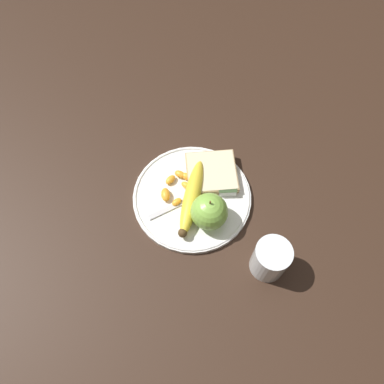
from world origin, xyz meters
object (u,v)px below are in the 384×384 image
object	(u,v)px
juice_glass	(270,259)
jam_packet	(227,188)
banana	(191,197)
bread_slice	(212,173)
plate	(192,197)
fork	(190,199)
apple	(209,212)

from	to	relation	value
juice_glass	jam_packet	xyz separation A→B (m)	(0.07, -0.18, -0.02)
banana	bread_slice	xyz separation A→B (m)	(-0.05, -0.07, -0.01)
plate	banana	xyz separation A→B (m)	(0.00, 0.01, 0.02)
bread_slice	fork	size ratio (longest dim) A/B	0.74
fork	jam_packet	distance (m)	0.09
jam_packet	banana	bearing A→B (deg)	17.15
jam_packet	juice_glass	bearing A→B (deg)	112.29
fork	apple	bearing A→B (deg)	-78.06
apple	banana	size ratio (longest dim) A/B	0.46
plate	bread_slice	distance (m)	0.08
jam_packet	fork	bearing A→B (deg)	13.48
banana	fork	distance (m)	0.02
banana	jam_packet	world-z (taller)	banana
fork	jam_packet	xyz separation A→B (m)	(-0.09, -0.02, 0.01)
juice_glass	jam_packet	world-z (taller)	juice_glass
apple	fork	bearing A→B (deg)	-51.75
apple	plate	bearing A→B (deg)	-59.19
plate	juice_glass	world-z (taller)	juice_glass
banana	bread_slice	world-z (taller)	banana
bread_slice	plate	bearing A→B (deg)	49.08
juice_glass	bread_slice	xyz separation A→B (m)	(0.11, -0.23, -0.02)
apple	bread_slice	bearing A→B (deg)	-96.01
plate	banana	size ratio (longest dim) A/B	1.41
juice_glass	apple	distance (m)	0.16
apple	fork	size ratio (longest dim) A/B	0.54
fork	banana	bearing A→B (deg)	-90.63
banana	jam_packet	bearing A→B (deg)	-162.85
plate	bread_slice	world-z (taller)	bread_slice
plate	apple	world-z (taller)	apple
juice_glass	banana	size ratio (longest dim) A/B	0.47
juice_glass	jam_packet	bearing A→B (deg)	-67.71
juice_glass	banana	distance (m)	0.22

